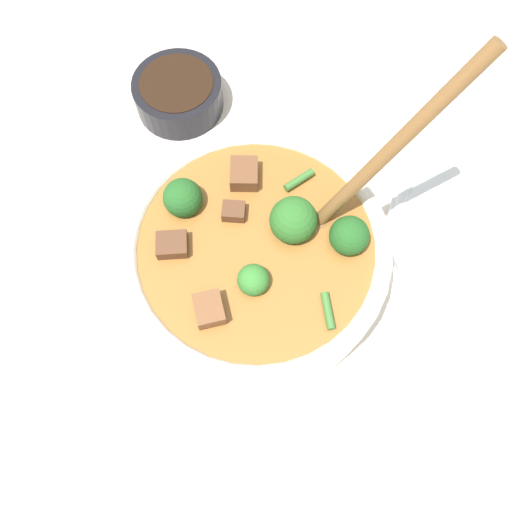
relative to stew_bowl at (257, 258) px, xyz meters
The scene contains 4 objects.
ground_plane 0.05m from the stew_bowl, 106.11° to the right, with size 4.00×4.00×0.00m, color silver.
stew_bowl is the anchor object (origin of this frame).
condiment_bowl 0.24m from the stew_bowl, 144.88° to the left, with size 0.10×0.10×0.04m.
empty_plate 0.26m from the stew_bowl, 41.70° to the left, with size 0.23×0.23×0.02m.
Camera 1 is at (0.09, -0.15, 0.49)m, focal length 35.00 mm.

